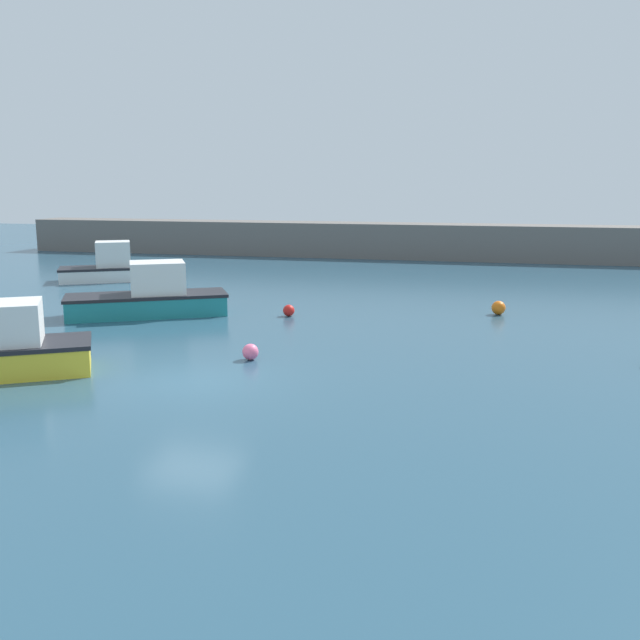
# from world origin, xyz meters

# --- Properties ---
(ground_plane) EXTENTS (120.00, 120.00, 0.20)m
(ground_plane) POSITION_xyz_m (0.00, 0.00, -0.10)
(ground_plane) COLOR #284C60
(harbor_breakwater) EXTENTS (51.52, 2.97, 2.33)m
(harbor_breakwater) POSITION_xyz_m (0.00, 31.75, 1.17)
(harbor_breakwater) COLOR #66605B
(harbor_breakwater) RESTS_ON ground_plane
(cabin_cruiser_white) EXTENTS (6.36, 4.76, 2.09)m
(cabin_cruiser_white) POSITION_xyz_m (-5.35, 8.34, 0.74)
(cabin_cruiser_white) COLOR teal
(cabin_cruiser_white) RESTS_ON ground_plane
(motorboat_with_cabin) EXTENTS (5.19, 4.12, 2.06)m
(motorboat_with_cabin) POSITION_xyz_m (-12.01, 16.83, 0.71)
(motorboat_with_cabin) COLOR white
(motorboat_with_cabin) RESTS_ON ground_plane
(mooring_buoy_red) EXTENTS (0.45, 0.45, 0.45)m
(mooring_buoy_red) POSITION_xyz_m (-0.06, 9.43, 0.23)
(mooring_buoy_red) COLOR red
(mooring_buoy_red) RESTS_ON ground_plane
(mooring_buoy_pink) EXTENTS (0.48, 0.48, 0.48)m
(mooring_buoy_pink) POSITION_xyz_m (0.76, 2.56, 0.24)
(mooring_buoy_pink) COLOR #EA668C
(mooring_buoy_pink) RESTS_ON ground_plane
(mooring_buoy_orange) EXTENTS (0.54, 0.54, 0.54)m
(mooring_buoy_orange) POSITION_xyz_m (7.85, 11.70, 0.27)
(mooring_buoy_orange) COLOR orange
(mooring_buoy_orange) RESTS_ON ground_plane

